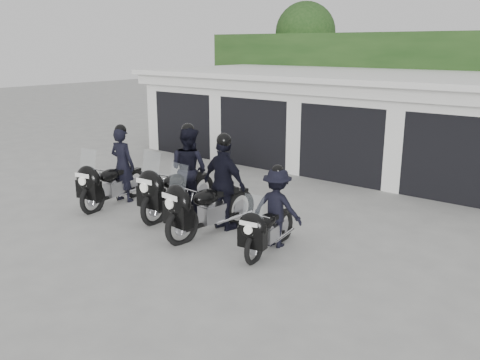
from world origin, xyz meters
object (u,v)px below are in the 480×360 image
Objects in this scene: police_bike_b at (183,175)px; police_bike_c at (217,190)px; police_bike_d at (273,213)px; police_bike_a at (114,173)px.

police_bike_b is 1.51m from police_bike_c.
police_bike_b reaches higher than police_bike_d.
police_bike_b reaches higher than police_bike_a.
police_bike_b is 1.01× the size of police_bike_c.
police_bike_c is at bearing 170.39° from police_bike_d.
police_bike_d is (2.90, -0.48, -0.19)m from police_bike_b.
police_bike_d is at bearing 4.97° from police_bike_c.
police_bike_a is 0.93× the size of police_bike_c.
police_bike_c is 1.47m from police_bike_d.
police_bike_c reaches higher than police_bike_d.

